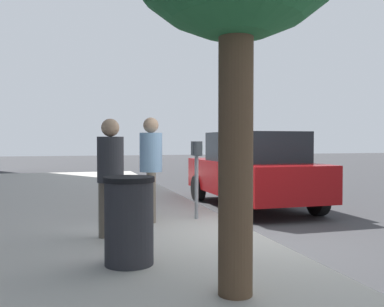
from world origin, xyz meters
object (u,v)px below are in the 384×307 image
trash_bin (129,220)px  parked_sedan_near (252,170)px  parking_meter (197,163)px  pedestrian_bystander (111,169)px  pedestrian_at_meter (151,159)px

trash_bin → parked_sedan_near: bearing=-38.6°
parking_meter → pedestrian_bystander: bearing=126.9°
parked_sedan_near → trash_bin: bearing=141.4°
parking_meter → trash_bin: parking_meter is taller
parking_meter → pedestrian_at_meter: bearing=86.7°
parking_meter → pedestrian_at_meter: size_ratio=0.77×
pedestrian_at_meter → pedestrian_bystander: size_ratio=1.05×
trash_bin → parking_meter: bearing=-31.6°
parking_meter → parked_sedan_near: bearing=-46.5°
pedestrian_at_meter → parked_sedan_near: (1.76, -2.74, -0.35)m
pedestrian_bystander → parked_sedan_near: pedestrian_bystander is taller
pedestrian_bystander → trash_bin: (-1.31, -0.09, -0.51)m
parked_sedan_near → trash_bin: 5.59m
pedestrian_at_meter → trash_bin: bearing=-97.5°
parking_meter → pedestrian_at_meter: pedestrian_at_meter is taller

